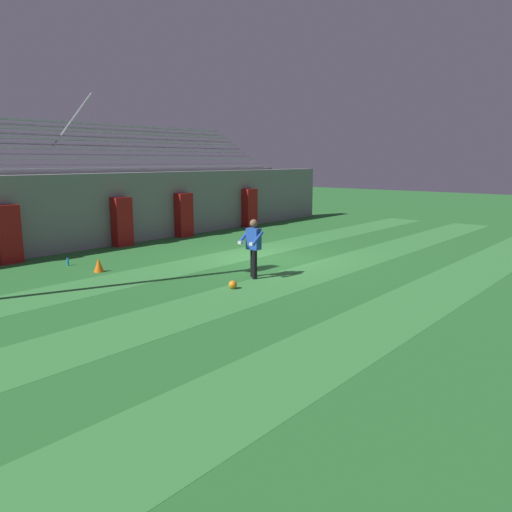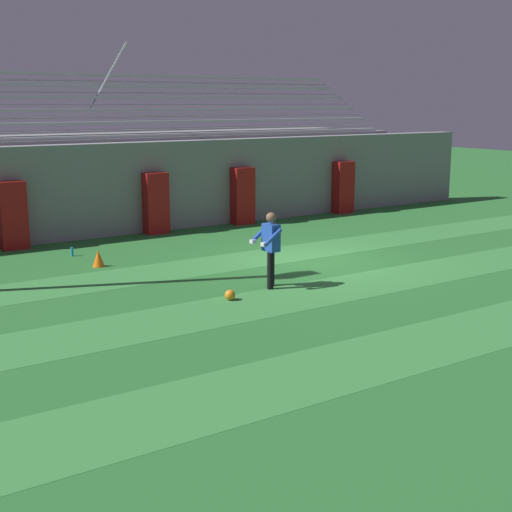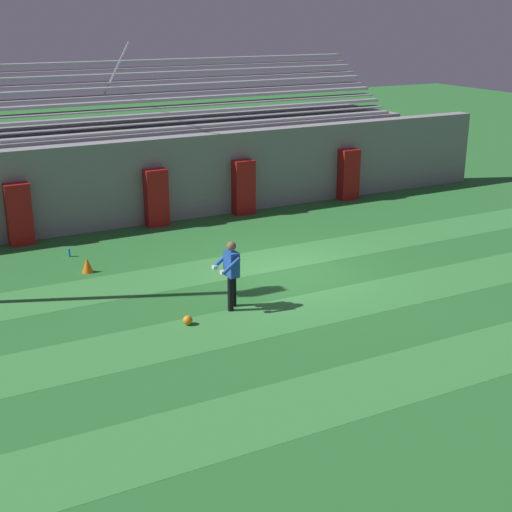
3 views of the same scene
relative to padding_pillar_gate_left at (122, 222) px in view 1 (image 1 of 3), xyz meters
name	(u,v)px [view 1 (image 1 of 3)]	position (x,y,z in m)	size (l,w,h in m)	color
ground_plane	(267,259)	(1.59, -5.95, -0.94)	(80.00, 80.00, 0.00)	#286B2D
turf_stripe_near	(445,287)	(1.59, -11.95, -0.94)	(28.00, 1.80, 0.01)	#38843D
turf_stripe_mid	(328,268)	(1.59, -8.35, -0.94)	(28.00, 1.80, 0.01)	#38843D
turf_stripe_far	(241,254)	(1.59, -4.75, -0.94)	(28.00, 1.80, 0.01)	#38843D
back_wall	(146,206)	(1.59, 0.55, 0.46)	(24.00, 0.60, 2.80)	gray
padding_pillar_gate_left	(122,222)	(0.00, 0.00, 0.00)	(0.73, 0.44, 1.89)	maroon
padding_pillar_gate_right	(184,215)	(3.19, 0.00, 0.00)	(0.73, 0.44, 1.89)	maroon
padding_pillar_far_left	(8,234)	(-4.35, 0.00, 0.00)	(0.73, 0.44, 1.89)	maroon
padding_pillar_far_right	(250,208)	(7.57, 0.00, 0.00)	(0.73, 0.44, 1.89)	maroon
bleacher_stand	(108,200)	(1.59, 3.24, 0.57)	(18.00, 4.75, 5.83)	gray
goalkeeper	(253,245)	(-0.85, -7.40, 0.01)	(0.58, 0.59, 1.67)	black
soccer_ball	(233,285)	(-2.13, -7.79, -0.83)	(0.22, 0.22, 0.22)	orange
traffic_cone	(99,265)	(-3.23, -3.35, -0.73)	(0.30, 0.30, 0.42)	orange
water_bottle	(68,262)	(-3.36, -1.81, -0.82)	(0.07, 0.07, 0.24)	#1E8CD8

